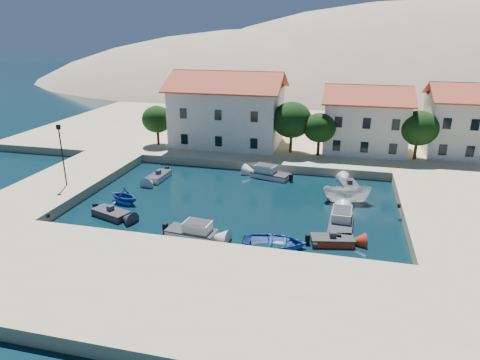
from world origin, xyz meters
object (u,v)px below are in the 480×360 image
(building_mid, at_px, (366,118))
(lamppost, at_px, (62,149))
(cabin_cruiser_south, at_px, (191,232))
(cabin_cruiser_east, at_px, (341,223))
(boat_east, at_px, (346,202))
(building_right, at_px, (466,119))
(rowboat_south, at_px, (274,246))
(building_left, at_px, (228,108))

(building_mid, bearing_deg, lamppost, -144.55)
(cabin_cruiser_south, bearing_deg, cabin_cruiser_east, 26.98)
(boat_east, bearing_deg, lamppost, 93.40)
(building_mid, relative_size, boat_east, 2.27)
(cabin_cruiser_east, bearing_deg, building_right, -29.42)
(lamppost, bearing_deg, building_right, 27.93)
(boat_east, bearing_deg, building_mid, -12.63)
(building_mid, bearing_deg, building_right, 4.76)
(lamppost, height_order, rowboat_south, lamppost)
(building_right, xyz_separation_m, lamppost, (-41.50, -22.00, -0.72))
(cabin_cruiser_east, bearing_deg, rowboat_south, 134.40)
(building_right, bearing_deg, cabin_cruiser_east, -121.34)
(cabin_cruiser_south, relative_size, cabin_cruiser_east, 0.88)
(cabin_cruiser_south, bearing_deg, building_left, 104.78)
(building_mid, height_order, boat_east, building_mid)
(building_left, bearing_deg, rowboat_south, -67.29)
(lamppost, bearing_deg, building_left, 60.10)
(cabin_cruiser_east, bearing_deg, building_left, 38.33)
(lamppost, bearing_deg, rowboat_south, -14.77)
(building_mid, height_order, cabin_cruiser_east, building_mid)
(building_right, height_order, cabin_cruiser_south, building_right)
(building_right, bearing_deg, boat_east, -128.64)
(lamppost, relative_size, cabin_cruiser_east, 1.29)
(building_right, xyz_separation_m, rowboat_south, (-19.17, -27.89, -5.47))
(building_left, xyz_separation_m, building_mid, (18.00, 1.00, -0.71))
(building_left, distance_m, lamppost, 23.10)
(building_mid, relative_size, rowboat_south, 2.13)
(building_left, distance_m, cabin_cruiser_east, 27.11)
(building_left, xyz_separation_m, cabin_cruiser_south, (4.01, -25.89, -5.46))
(building_right, relative_size, boat_east, 2.05)
(lamppost, relative_size, rowboat_south, 1.26)
(building_right, relative_size, rowboat_south, 1.92)
(cabin_cruiser_east, bearing_deg, building_mid, -3.79)
(building_mid, distance_m, building_right, 12.04)
(cabin_cruiser_east, height_order, boat_east, cabin_cruiser_east)
(building_left, distance_m, building_right, 30.07)
(building_mid, height_order, lamppost, building_mid)
(building_left, xyz_separation_m, boat_east, (16.19, -15.28, -5.94))
(building_left, relative_size, building_mid, 1.40)
(lamppost, height_order, boat_east, lamppost)
(cabin_cruiser_south, distance_m, rowboat_south, 6.84)
(rowboat_south, bearing_deg, building_right, -40.30)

